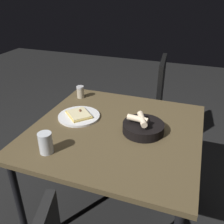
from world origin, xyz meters
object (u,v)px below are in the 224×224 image
pizza_plate (79,116)px  pepper_shaker (80,93)px  dining_table (116,137)px  beer_glass (46,144)px  bread_basket (143,127)px  chair_far (147,102)px

pizza_plate → pepper_shaker: 0.31m
dining_table → beer_glass: 0.44m
pizza_plate → beer_glass: bearing=-178.6°
pizza_plate → pepper_shaker: (0.28, 0.13, 0.03)m
bread_basket → pepper_shaker: 0.64m
beer_glass → chair_far: (1.20, -0.28, -0.26)m
chair_far → pizza_plate: bearing=160.3°
beer_glass → pepper_shaker: (0.68, 0.14, -0.01)m
pepper_shaker → chair_far: (0.52, -0.41, -0.25)m
bread_basket → beer_glass: (-0.36, 0.42, 0.02)m
bread_basket → chair_far: bearing=9.9°
dining_table → chair_far: size_ratio=1.06×
dining_table → chair_far: bearing=-1.1°
pizza_plate → bread_basket: (-0.03, -0.43, 0.02)m
pizza_plate → dining_table: bearing=-101.0°
pizza_plate → pepper_shaker: bearing=24.2°
beer_glass → pizza_plate: bearing=1.4°
bread_basket → pepper_shaker: bread_basket is taller
pepper_shaker → pizza_plate: bearing=-155.8°
pepper_shaker → bread_basket: bearing=-119.5°
bread_basket → chair_far: (0.84, 0.15, -0.24)m
dining_table → pepper_shaker: (0.33, 0.40, 0.10)m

